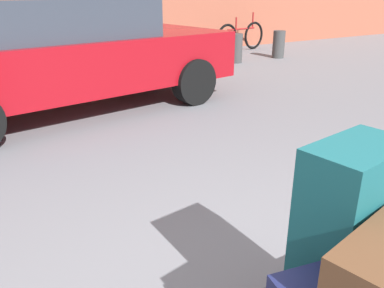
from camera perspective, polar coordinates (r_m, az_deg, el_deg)
suitcase_teal_stacked_top at (r=1.70m, az=21.87°, el=-10.25°), size 0.47×0.31×0.65m
parked_car at (r=5.43m, az=-18.21°, el=12.54°), size 4.51×2.38×1.42m
bicycle_leaning at (r=10.73m, az=7.14°, el=15.30°), size 1.74×0.36×0.96m
bollard_kerb_near at (r=8.08m, az=-2.57°, el=13.00°), size 0.28×0.28×0.63m
bollard_kerb_mid at (r=8.92m, az=6.44°, el=13.70°), size 0.28×0.28×0.63m
bollard_kerb_far at (r=9.74m, az=12.52°, el=13.99°), size 0.28×0.28×0.63m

